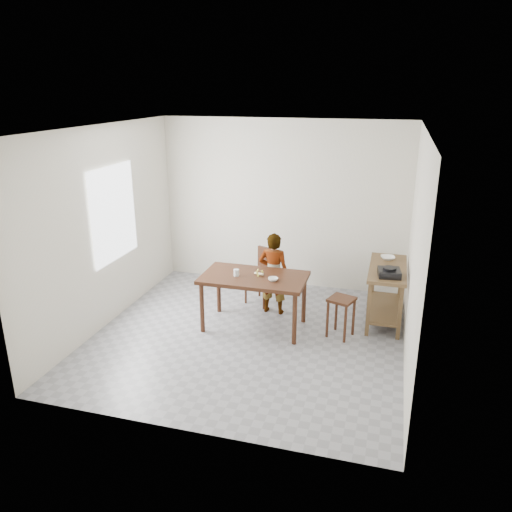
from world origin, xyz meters
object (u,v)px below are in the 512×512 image
(prep_counter, at_px, (386,294))
(dining_table, at_px, (254,302))
(child, at_px, (273,273))
(dining_chair, at_px, (262,277))
(stool, at_px, (341,317))

(prep_counter, bearing_deg, dining_table, -157.85)
(child, distance_m, dining_chair, 0.42)
(stool, bearing_deg, dining_table, -177.68)
(prep_counter, xyz_separation_m, dining_chair, (-1.83, 0.11, 0.02))
(child, relative_size, dining_chair, 1.45)
(dining_table, xyz_separation_m, stool, (1.17, 0.05, -0.10))
(prep_counter, height_order, stool, prep_counter)
(dining_table, height_order, stool, dining_table)
(prep_counter, bearing_deg, dining_chair, 176.43)
(dining_table, bearing_deg, prep_counter, 22.15)
(dining_chair, bearing_deg, stool, -8.50)
(dining_table, bearing_deg, stool, 2.32)
(child, distance_m, stool, 1.19)
(dining_table, bearing_deg, child, 75.25)
(stool, bearing_deg, prep_counter, 50.11)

